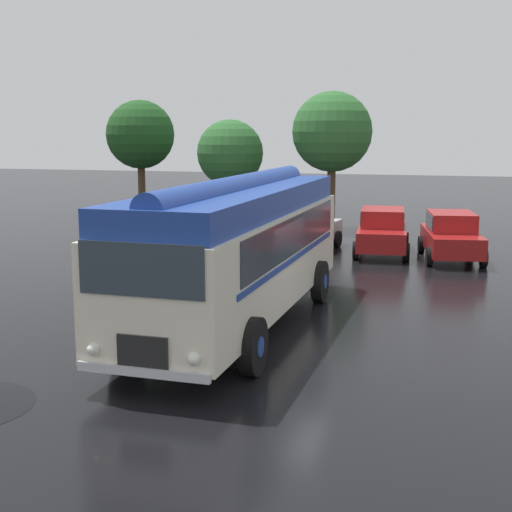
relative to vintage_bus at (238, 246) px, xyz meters
name	(u,v)px	position (x,y,z in m)	size (l,w,h in m)	color
ground_plane	(269,333)	(0.81, -0.34, -1.89)	(120.00, 120.00, 0.00)	black
vintage_bus	(238,246)	(0.00, 0.00, 0.00)	(3.08, 10.19, 3.49)	silver
car_near_left	(226,226)	(-3.74, 10.71, -1.05)	(2.41, 4.40, 1.66)	navy
car_mid_left	(305,228)	(-0.64, 10.84, -1.05)	(2.40, 4.40, 1.66)	#B7BABF
car_mid_right	(382,231)	(2.22, 10.87, -1.05)	(2.20, 4.32, 1.66)	maroon
car_far_right	(451,236)	(4.67, 10.33, -1.05)	(2.42, 4.40, 1.66)	maroon
tree_far_left	(139,135)	(-10.66, 18.11, 2.36)	(3.43, 3.43, 6.01)	#4C3823
tree_left_of_centre	(228,154)	(-5.67, 17.14, 1.49)	(3.14, 3.14, 5.01)	#4C3823
tree_centre	(333,132)	(-0.68, 17.03, 2.53)	(3.61, 3.61, 6.24)	#4C3823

